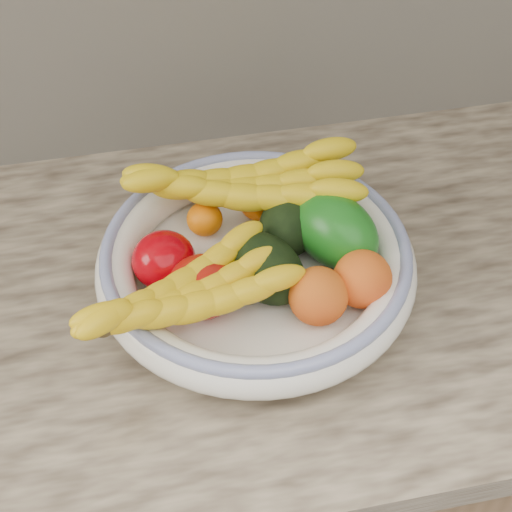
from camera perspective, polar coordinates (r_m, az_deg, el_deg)
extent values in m
cube|color=brown|center=(1.38, -0.17, -14.93)|extent=(2.40, 0.62, 0.86)
cube|color=tan|center=(1.02, -0.23, -2.36)|extent=(2.44, 0.66, 0.04)
cylinder|color=white|center=(0.98, 0.00, -2.12)|extent=(0.13, 0.13, 0.02)
cylinder|color=white|center=(0.97, 0.00, -1.57)|extent=(0.32, 0.32, 0.01)
torus|color=white|center=(0.95, 0.00, -0.50)|extent=(0.39, 0.39, 0.05)
torus|color=#344494|center=(0.94, 0.00, 0.43)|extent=(0.37, 0.37, 0.02)
ellipsoid|color=orange|center=(1.00, -3.75, 2.69)|extent=(0.06, 0.06, 0.04)
ellipsoid|color=orange|center=(1.02, 0.15, 3.88)|extent=(0.05, 0.05, 0.04)
ellipsoid|color=#AA0008|center=(0.94, -6.71, -0.31)|extent=(0.10, 0.10, 0.07)
ellipsoid|color=#A21209|center=(0.91, -3.95, -2.26)|extent=(0.09, 0.09, 0.07)
ellipsoid|color=black|center=(0.93, 0.61, -0.87)|extent=(0.13, 0.14, 0.08)
ellipsoid|color=black|center=(0.98, 2.56, 2.49)|extent=(0.12, 0.13, 0.08)
ellipsoid|color=#115910|center=(0.96, 5.74, 1.87)|extent=(0.15, 0.16, 0.11)
ellipsoid|color=orange|center=(0.90, 4.56, -2.93)|extent=(0.09, 0.09, 0.07)
ellipsoid|color=orange|center=(0.92, 7.75, -1.67)|extent=(0.07, 0.07, 0.07)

